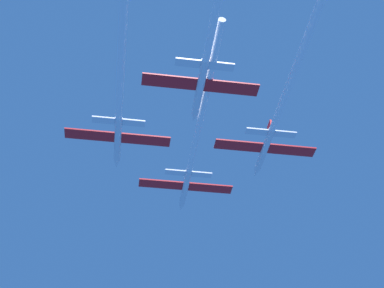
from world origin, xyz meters
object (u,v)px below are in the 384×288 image
Objects in this scene: jet_right_wing at (284,98)px; jet_left_wing at (120,98)px; jet_slot at (214,21)px; jet_lead at (194,148)px.

jet_left_wing is at bearing 172.83° from jet_right_wing.
jet_right_wing is (23.04, -2.90, 0.25)m from jet_left_wing.
jet_right_wing is at bearing 44.89° from jet_slot.
jet_lead is 16.79m from jet_right_wing.
jet_slot is (10.87, -15.02, -0.34)m from jet_left_wing.
jet_right_wing is (11.11, -12.59, 0.10)m from jet_lead.
jet_right_wing is 17.19m from jet_slot.
jet_slot is at bearing -92.47° from jet_lead.
jet_right_wing is at bearing -48.59° from jet_lead.
jet_right_wing is 1.03× the size of jet_slot.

